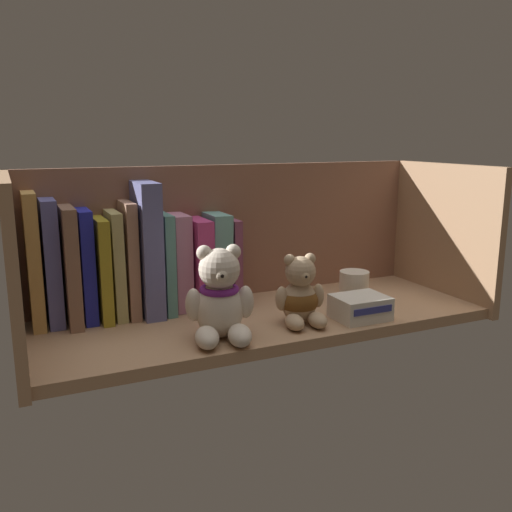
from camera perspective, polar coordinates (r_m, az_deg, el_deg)
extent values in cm
cube|color=#A87F5B|center=(101.64, 0.82, -6.66)|extent=(80.39, 28.14, 2.00)
cube|color=#8A5D48|center=(111.35, -2.39, 2.05)|extent=(82.79, 1.20, 28.46)
cube|color=#A87F5B|center=(89.10, -23.74, -1.58)|extent=(1.60, 30.54, 28.46)
cube|color=#A87F5B|center=(121.21, 18.66, 2.25)|extent=(1.60, 30.54, 28.46)
cube|color=tan|center=(100.57, -21.94, -0.37)|extent=(2.13, 10.37, 23.02)
cube|color=#575AA2|center=(100.84, -20.32, -0.59)|extent=(2.50, 9.70, 21.71)
cube|color=brown|center=(101.20, -18.68, -0.79)|extent=(2.23, 14.40, 20.45)
cube|color=#1E24A4|center=(101.56, -17.15, -0.86)|extent=(2.18, 10.56, 19.73)
cube|color=olive|center=(102.06, -15.70, -1.15)|extent=(1.93, 13.14, 18.16)
cube|color=tan|center=(102.32, -14.38, -0.76)|extent=(2.07, 11.43, 19.18)
cube|color=#986E56|center=(102.58, -13.09, -0.21)|extent=(1.89, 12.05, 20.74)
cube|color=slate|center=(102.89, -11.38, 0.87)|extent=(3.54, 14.51, 24.13)
cube|color=slate|center=(104.23, -9.62, -0.54)|extent=(1.81, 12.81, 18.35)
cube|color=#BF7C9C|center=(105.04, -8.07, -0.51)|extent=(3.07, 9.96, 17.92)
cube|color=#BE3878|center=(106.18, -6.20, -0.59)|extent=(3.25, 13.11, 16.94)
cube|color=#6FADA5|center=(107.35, -4.25, -0.23)|extent=(3.96, 9.95, 17.65)
cube|color=#803F5E|center=(108.56, -2.71, -0.39)|extent=(1.60, 9.60, 16.41)
ellipsoid|color=beige|center=(89.71, -3.77, -5.50)|extent=(7.87, 7.23, 9.26)
sphere|color=beige|center=(87.43, -3.79, -1.33)|extent=(6.59, 6.59, 6.59)
sphere|color=beige|center=(87.06, -5.36, 0.32)|extent=(2.47, 2.47, 2.47)
sphere|color=beige|center=(87.62, -2.36, 0.44)|extent=(2.47, 2.47, 2.47)
sphere|color=beige|center=(85.27, -3.59, -1.95)|extent=(2.47, 2.47, 2.47)
sphere|color=black|center=(84.43, -3.51, -2.05)|extent=(0.86, 0.86, 0.86)
ellipsoid|color=beige|center=(86.29, -5.06, -8.35)|extent=(5.04, 6.87, 3.29)
ellipsoid|color=beige|center=(86.91, -1.68, -8.15)|extent=(5.04, 6.87, 3.29)
ellipsoid|color=beige|center=(88.53, -6.43, -5.01)|extent=(3.23, 3.23, 5.35)
ellipsoid|color=beige|center=(89.52, -1.08, -4.73)|extent=(3.23, 3.23, 5.35)
torus|color=#75238A|center=(88.75, -3.80, -3.44)|extent=(6.32, 6.32, 1.19)
ellipsoid|color=tan|center=(96.98, 4.46, -4.70)|extent=(6.33, 5.81, 7.45)
sphere|color=tan|center=(95.19, 4.59, -1.61)|extent=(5.30, 5.30, 5.30)
sphere|color=tan|center=(94.45, 3.47, -0.41)|extent=(1.99, 1.99, 1.99)
sphere|color=tan|center=(95.71, 5.57, -0.28)|extent=(1.99, 1.99, 1.99)
sphere|color=tan|center=(93.57, 4.98, -2.06)|extent=(1.99, 1.99, 1.99)
sphere|color=black|center=(92.92, 5.13, -2.13)|extent=(0.70, 0.70, 0.70)
ellipsoid|color=tan|center=(93.89, 4.00, -6.81)|extent=(3.70, 5.36, 2.65)
ellipsoid|color=tan|center=(95.29, 6.33, -6.56)|extent=(3.70, 5.36, 2.65)
ellipsoid|color=tan|center=(95.31, 2.64, -4.39)|extent=(2.45, 2.45, 4.30)
ellipsoid|color=tan|center=(97.56, 6.39, -4.07)|extent=(2.45, 2.45, 4.30)
ellipsoid|color=brown|center=(96.93, 4.46, -4.59)|extent=(6.85, 6.33, 5.21)
cylinder|color=silver|center=(109.87, 9.99, -3.14)|extent=(5.72, 5.72, 6.26)
cube|color=silver|center=(100.72, 10.64, -5.21)|extent=(9.20, 7.50, 4.17)
cube|color=#33388C|center=(97.61, 11.94, -5.51)|extent=(7.82, 0.16, 1.17)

